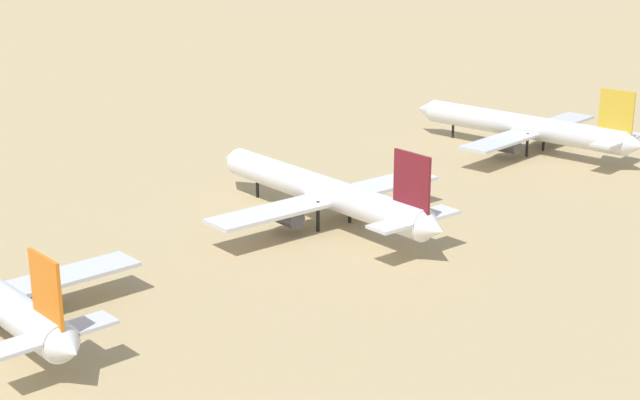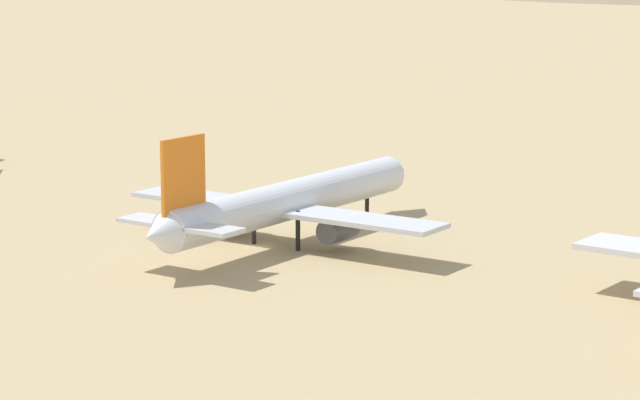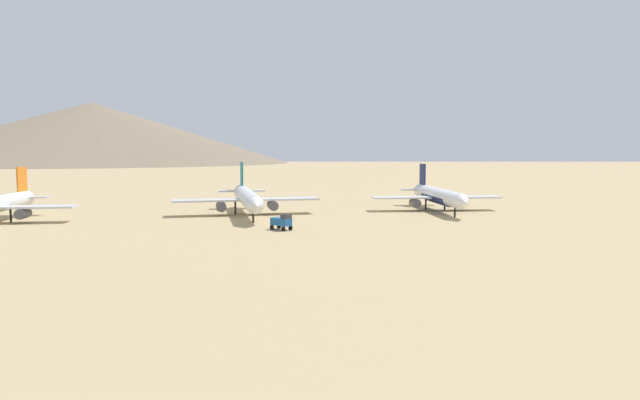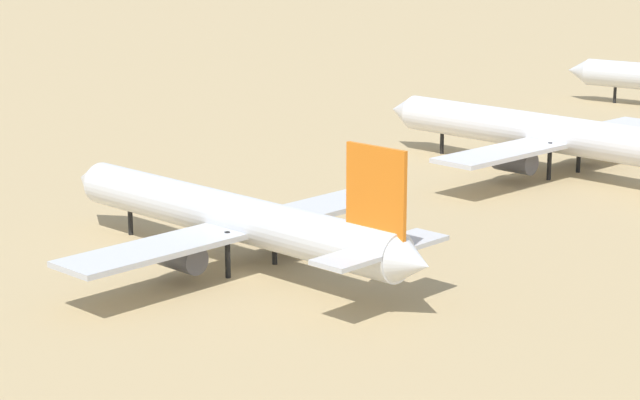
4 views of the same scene
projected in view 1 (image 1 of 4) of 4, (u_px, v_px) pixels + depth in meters
name	position (u px, v px, depth m)	size (l,w,h in m)	color
parked_jet_0	(525.00, 127.00, 193.91)	(52.99, 42.96, 15.30)	silver
parked_jet_1	(324.00, 192.00, 149.89)	(53.35, 43.61, 15.42)	white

